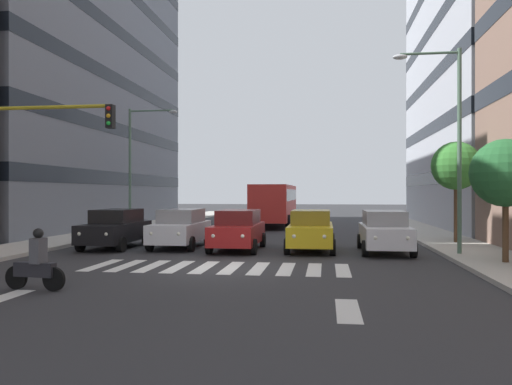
{
  "coord_description": "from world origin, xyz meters",
  "views": [
    {
      "loc": [
        -3.52,
        16.13,
        2.47
      ],
      "look_at": [
        -0.21,
        -7.55,
        2.47
      ],
      "focal_mm": 35.16,
      "sensor_mm": 36.0,
      "label": 1
    }
  ],
  "objects_px": {
    "car_0": "(384,231)",
    "street_lamp_left": "(449,131)",
    "car_2": "(238,230)",
    "car_3": "(181,228)",
    "street_tree_0": "(505,173)",
    "car_4": "(116,228)",
    "street_lamp_right": "(138,156)",
    "traffic_light_gantry": "(28,156)",
    "motorcycle_with_rider": "(36,265)",
    "car_1": "(311,230)",
    "bus_behind_traffic": "(275,201)",
    "street_tree_1": "(456,166)"
  },
  "relations": [
    {
      "from": "car_0",
      "to": "street_lamp_left",
      "type": "distance_m",
      "value": 4.71
    },
    {
      "from": "car_2",
      "to": "car_3",
      "type": "height_order",
      "value": "same"
    },
    {
      "from": "street_lamp_left",
      "to": "street_tree_0",
      "type": "xyz_separation_m",
      "value": [
        -1.26,
        2.26,
        -1.72
      ]
    },
    {
      "from": "car_2",
      "to": "car_4",
      "type": "relative_size",
      "value": 1.0
    },
    {
      "from": "car_2",
      "to": "street_lamp_left",
      "type": "relative_size",
      "value": 0.57
    },
    {
      "from": "street_lamp_left",
      "to": "street_lamp_right",
      "type": "xyz_separation_m",
      "value": [
        16.25,
        -9.82,
        -0.08
      ]
    },
    {
      "from": "car_4",
      "to": "traffic_light_gantry",
      "type": "xyz_separation_m",
      "value": [
        0.55,
        5.75,
        2.81
      ]
    },
    {
      "from": "car_4",
      "to": "street_lamp_right",
      "type": "bearing_deg",
      "value": -74.94
    },
    {
      "from": "car_3",
      "to": "motorcycle_with_rider",
      "type": "distance_m",
      "value": 10.07
    },
    {
      "from": "motorcycle_with_rider",
      "to": "traffic_light_gantry",
      "type": "distance_m",
      "value": 5.48
    },
    {
      "from": "car_0",
      "to": "motorcycle_with_rider",
      "type": "relative_size",
      "value": 2.61
    },
    {
      "from": "car_1",
      "to": "motorcycle_with_rider",
      "type": "distance_m",
      "value": 11.66
    },
    {
      "from": "car_3",
      "to": "bus_behind_traffic",
      "type": "xyz_separation_m",
      "value": [
        -2.73,
        -15.02,
        0.97
      ]
    },
    {
      "from": "car_0",
      "to": "car_3",
      "type": "relative_size",
      "value": 1.0
    },
    {
      "from": "car_1",
      "to": "motorcycle_with_rider",
      "type": "relative_size",
      "value": 2.61
    },
    {
      "from": "car_2",
      "to": "street_lamp_right",
      "type": "height_order",
      "value": "street_lamp_right"
    },
    {
      "from": "car_1",
      "to": "car_4",
      "type": "bearing_deg",
      "value": 0.69
    },
    {
      "from": "car_2",
      "to": "car_3",
      "type": "xyz_separation_m",
      "value": [
        2.73,
        -0.69,
        0.0
      ]
    },
    {
      "from": "street_lamp_right",
      "to": "car_4",
      "type": "bearing_deg",
      "value": 105.06
    },
    {
      "from": "car_2",
      "to": "street_tree_1",
      "type": "xyz_separation_m",
      "value": [
        -9.76,
        -3.37,
        2.82
      ]
    },
    {
      "from": "car_1",
      "to": "car_3",
      "type": "distance_m",
      "value": 5.85
    },
    {
      "from": "street_lamp_left",
      "to": "car_3",
      "type": "bearing_deg",
      "value": -9.5
    },
    {
      "from": "motorcycle_with_rider",
      "to": "traffic_light_gantry",
      "type": "xyz_separation_m",
      "value": [
        2.58,
        -3.74,
        3.05
      ]
    },
    {
      "from": "car_2",
      "to": "street_lamp_left",
      "type": "distance_m",
      "value": 9.35
    },
    {
      "from": "car_3",
      "to": "street_tree_0",
      "type": "xyz_separation_m",
      "value": [
        -12.39,
        4.12,
        2.23
      ]
    },
    {
      "from": "traffic_light_gantry",
      "to": "car_3",
      "type": "bearing_deg",
      "value": -118.24
    },
    {
      "from": "motorcycle_with_rider",
      "to": "street_lamp_right",
      "type": "relative_size",
      "value": 0.23
    },
    {
      "from": "car_0",
      "to": "street_lamp_right",
      "type": "distance_m",
      "value": 16.88
    },
    {
      "from": "street_tree_0",
      "to": "street_tree_1",
      "type": "relative_size",
      "value": 0.87
    },
    {
      "from": "traffic_light_gantry",
      "to": "bus_behind_traffic",
      "type": "bearing_deg",
      "value": -106.01
    },
    {
      "from": "car_0",
      "to": "car_4",
      "type": "distance_m",
      "value": 11.68
    },
    {
      "from": "car_1",
      "to": "car_3",
      "type": "bearing_deg",
      "value": -4.32
    },
    {
      "from": "car_3",
      "to": "street_tree_0",
      "type": "distance_m",
      "value": 13.25
    },
    {
      "from": "car_1",
      "to": "street_tree_0",
      "type": "xyz_separation_m",
      "value": [
        -6.56,
        3.68,
        2.23
      ]
    },
    {
      "from": "traffic_light_gantry",
      "to": "motorcycle_with_rider",
      "type": "bearing_deg",
      "value": 124.65
    },
    {
      "from": "street_lamp_left",
      "to": "car_0",
      "type": "bearing_deg",
      "value": -26.99
    },
    {
      "from": "car_1",
      "to": "car_2",
      "type": "height_order",
      "value": "same"
    },
    {
      "from": "car_4",
      "to": "motorcycle_with_rider",
      "type": "height_order",
      "value": "car_4"
    },
    {
      "from": "car_2",
      "to": "motorcycle_with_rider",
      "type": "xyz_separation_m",
      "value": [
        3.53,
        9.34,
        -0.24
      ]
    },
    {
      "from": "car_3",
      "to": "traffic_light_gantry",
      "type": "bearing_deg",
      "value": 61.76
    },
    {
      "from": "street_lamp_left",
      "to": "street_lamp_right",
      "type": "bearing_deg",
      "value": -31.16
    },
    {
      "from": "car_2",
      "to": "street_tree_1",
      "type": "relative_size",
      "value": 0.94
    },
    {
      "from": "street_tree_0",
      "to": "car_3",
      "type": "bearing_deg",
      "value": -18.39
    },
    {
      "from": "car_0",
      "to": "car_4",
      "type": "bearing_deg",
      "value": -0.77
    },
    {
      "from": "motorcycle_with_rider",
      "to": "traffic_light_gantry",
      "type": "height_order",
      "value": "traffic_light_gantry"
    },
    {
      "from": "car_0",
      "to": "bus_behind_traffic",
      "type": "height_order",
      "value": "bus_behind_traffic"
    },
    {
      "from": "car_1",
      "to": "car_3",
      "type": "xyz_separation_m",
      "value": [
        5.83,
        -0.44,
        0.0
      ]
    },
    {
      "from": "car_1",
      "to": "car_2",
      "type": "xyz_separation_m",
      "value": [
        3.1,
        0.25,
        0.0
      ]
    },
    {
      "from": "motorcycle_with_rider",
      "to": "car_3",
      "type": "bearing_deg",
      "value": -94.53
    },
    {
      "from": "car_2",
      "to": "bus_behind_traffic",
      "type": "bearing_deg",
      "value": -90.0
    }
  ]
}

